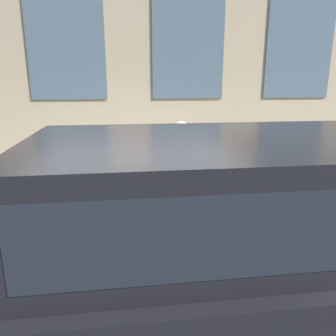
{
  "coord_description": "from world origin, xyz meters",
  "views": [
    {
      "loc": [
        -3.96,
        0.15,
        2.31
      ],
      "look_at": [
        0.75,
        -0.49,
        1.02
      ],
      "focal_mm": 35.0,
      "sensor_mm": 36.0,
      "label": 1
    }
  ],
  "objects": [
    {
      "name": "ground_plane",
      "position": [
        0.0,
        0.0,
        0.0
      ],
      "size": [
        80.0,
        80.0,
        0.0
      ],
      "primitive_type": "plane",
      "color": "#38383A"
    },
    {
      "name": "parked_truck_charcoal_near",
      "position": [
        -1.5,
        -0.64,
        1.05
      ],
      "size": [
        2.04,
        5.19,
        1.87
      ],
      "color": "black",
      "rests_on": "ground_plane"
    },
    {
      "name": "sidewalk",
      "position": [
        1.37,
        0.0,
        0.09
      ],
      "size": [
        2.74,
        60.0,
        0.17
      ],
      "color": "#B2ADA3",
      "rests_on": "ground_plane"
    },
    {
      "name": "person",
      "position": [
        0.93,
        -0.72,
        1.09
      ],
      "size": [
        0.37,
        0.24,
        1.53
      ],
      "rotation": [
        0.0,
        0.0,
        2.11
      ],
      "color": "navy",
      "rests_on": "sidewalk"
    },
    {
      "name": "fire_hydrant",
      "position": [
        0.56,
        -0.26,
        0.53
      ],
      "size": [
        0.31,
        0.43,
        0.71
      ],
      "color": "gold",
      "rests_on": "sidewalk"
    }
  ]
}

